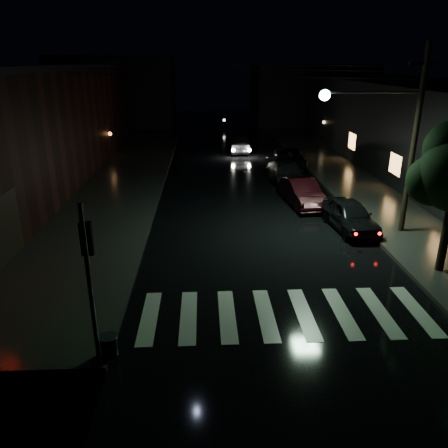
{
  "coord_description": "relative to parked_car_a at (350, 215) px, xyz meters",
  "views": [
    {
      "loc": [
        0.54,
        -11.15,
        7.4
      ],
      "look_at": [
        1.28,
        4.32,
        1.6
      ],
      "focal_mm": 35.0,
      "sensor_mm": 36.0,
      "label": 1
    }
  ],
  "objects": [
    {
      "name": "oncoming_car",
      "position": [
        -3.78,
        18.64,
        0.02
      ],
      "size": [
        1.71,
        4.39,
        1.43
      ],
      "primitive_type": "imported",
      "rotation": [
        0.0,
        0.0,
        3.19
      ],
      "color": "black",
      "rests_on": "ground"
    },
    {
      "name": "building_far_left",
      "position": [
        -17.28,
        37.41,
        3.3
      ],
      "size": [
        14.0,
        10.0,
        8.0
      ],
      "primitive_type": "cube",
      "color": "black",
      "rests_on": "ground"
    },
    {
      "name": "parked_car_b",
      "position": [
        -1.41,
        3.78,
        0.01
      ],
      "size": [
        1.94,
        4.4,
        1.41
      ],
      "primitive_type": "imported",
      "rotation": [
        0.0,
        0.0,
        0.11
      ],
      "color": "black",
      "rests_on": "ground"
    },
    {
      "name": "signal_pole_corner",
      "position": [
        -9.43,
        -9.05,
        0.85
      ],
      "size": [
        0.68,
        0.61,
        4.2
      ],
      "color": "slate",
      "rests_on": "ground"
    },
    {
      "name": "parked_car_c",
      "position": [
        -1.48,
        8.21,
        -0.0
      ],
      "size": [
        2.19,
        4.87,
        1.39
      ],
      "primitive_type": "imported",
      "rotation": [
        0.0,
        0.0,
        0.05
      ],
      "color": "black",
      "rests_on": "ground"
    },
    {
      "name": "sidewalk_left",
      "position": [
        -12.28,
        6.41,
        -0.62
      ],
      "size": [
        6.0,
        44.0,
        0.15
      ],
      "primitive_type": "cube",
      "color": "#282826",
      "rests_on": "ground"
    },
    {
      "name": "building_right",
      "position": [
        9.72,
        10.41,
        2.3
      ],
      "size": [
        10.0,
        40.0,
        6.0
      ],
      "primitive_type": "cube",
      "color": "black",
      "rests_on": "ground"
    },
    {
      "name": "building_far_right",
      "position": [
        6.72,
        37.41,
        2.8
      ],
      "size": [
        14.0,
        10.0,
        7.0
      ],
      "primitive_type": "cube",
      "color": "black",
      "rests_on": "ground"
    },
    {
      "name": "ground",
      "position": [
        -7.28,
        -7.59,
        -0.7
      ],
      "size": [
        120.0,
        120.0,
        0.0
      ],
      "primitive_type": "plane",
      "color": "black",
      "rests_on": "ground"
    },
    {
      "name": "parked_car_a",
      "position": [
        0.0,
        0.0,
        0.0
      ],
      "size": [
        2.01,
        4.21,
        1.39
      ],
      "primitive_type": "imported",
      "rotation": [
        0.0,
        0.0,
        0.09
      ],
      "color": "black",
      "rests_on": "ground"
    },
    {
      "name": "parked_car_d",
      "position": [
        -0.33,
        12.92,
        -0.04
      ],
      "size": [
        2.62,
        4.9,
        1.31
      ],
      "primitive_type": "imported",
      "rotation": [
        0.0,
        0.0,
        -0.1
      ],
      "color": "black",
      "rests_on": "ground"
    },
    {
      "name": "sidewalk_right",
      "position": [
        2.72,
        6.41,
        -0.62
      ],
      "size": [
        4.0,
        44.0,
        0.15
      ],
      "primitive_type": "cube",
      "color": "#282826",
      "rests_on": "ground"
    },
    {
      "name": "utility_pole",
      "position": [
        1.55,
        -0.59,
        3.9
      ],
      "size": [
        4.92,
        0.44,
        8.0
      ],
      "color": "black",
      "rests_on": "ground"
    },
    {
      "name": "crosswalk",
      "position": [
        -4.28,
        -7.09,
        -0.69
      ],
      "size": [
        9.0,
        3.0,
        0.01
      ],
      "primitive_type": "cube",
      "color": "beige",
      "rests_on": "ground"
    }
  ]
}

